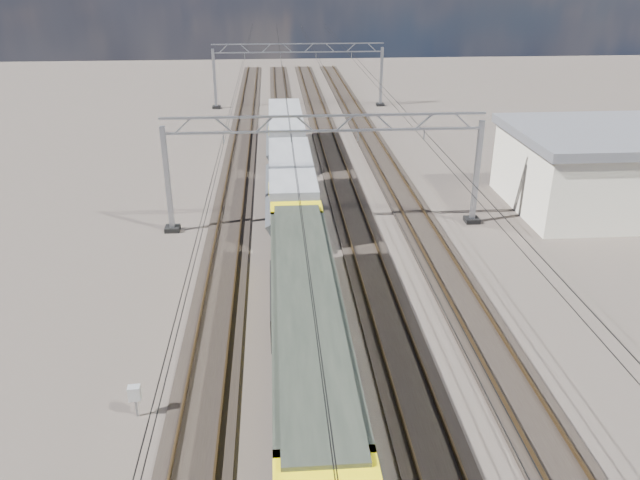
{
  "coord_description": "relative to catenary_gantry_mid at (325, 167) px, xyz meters",
  "views": [
    {
      "loc": [
        -3.05,
        -32.28,
        15.24
      ],
      "look_at": [
        -0.86,
        -3.48,
        2.4
      ],
      "focal_mm": 35.0,
      "sensor_mm": 36.0,
      "label": 1
    }
  ],
  "objects": [
    {
      "name": "track_inner_east",
      "position": [
        2.0,
        -4.0,
        -3.83
      ],
      "size": [
        2.6,
        140.0,
        0.3
      ],
      "color": "black",
      "rests_on": "ground"
    },
    {
      "name": "overhead_wires",
      "position": [
        -0.0,
        4.0,
        1.84
      ],
      "size": [
        12.03,
        140.0,
        0.53
      ],
      "color": "black",
      "rests_on": "ground"
    },
    {
      "name": "catenary_gantry_mid",
      "position": [
        0.0,
        0.0,
        0.0
      ],
      "size": [
        19.9,
        0.9,
        7.11
      ],
      "color": "gray",
      "rests_on": "ground"
    },
    {
      "name": "ground",
      "position": [
        -0.0,
        -4.0,
        -3.91
      ],
      "size": [
        160.0,
        160.0,
        0.0
      ],
      "primitive_type": "plane",
      "color": "#2A241F",
      "rests_on": "ground"
    },
    {
      "name": "track_outer_east",
      "position": [
        6.0,
        -4.0,
        -3.83
      ],
      "size": [
        2.6,
        140.0,
        0.3
      ],
      "color": "black",
      "rests_on": "ground"
    },
    {
      "name": "catenary_gantry_far",
      "position": [
        0.0,
        36.0,
        0.0
      ],
      "size": [
        19.9,
        0.9,
        7.11
      ],
      "color": "gray",
      "rests_on": "ground"
    },
    {
      "name": "locomotive",
      "position": [
        -2.0,
        -15.63,
        -1.58
      ],
      "size": [
        2.76,
        21.1,
        3.62
      ],
      "color": "black",
      "rests_on": "ground"
    },
    {
      "name": "track_loco",
      "position": [
        -2.0,
        -4.0,
        -3.83
      ],
      "size": [
        2.6,
        140.0,
        0.3
      ],
      "color": "black",
      "rests_on": "ground"
    },
    {
      "name": "hopper_wagon_mid",
      "position": [
        -2.0,
        16.27,
        -1.67
      ],
      "size": [
        3.38,
        13.0,
        3.25
      ],
      "color": "black",
      "rests_on": "ground"
    },
    {
      "name": "trackside_cabinet",
      "position": [
        -8.36,
        -17.5,
        -2.9
      ],
      "size": [
        0.46,
        0.36,
        1.32
      ],
      "rotation": [
        0.0,
        0.0,
        0.06
      ],
      "color": "gray",
      "rests_on": "ground"
    },
    {
      "name": "hopper_wagon_lead",
      "position": [
        -2.0,
        2.07,
        -1.67
      ],
      "size": [
        3.38,
        13.0,
        3.25
      ],
      "color": "black",
      "rests_on": "ground"
    },
    {
      "name": "track_outer_west",
      "position": [
        -6.0,
        -4.0,
        -3.83
      ],
      "size": [
        2.6,
        140.0,
        0.3
      ],
      "color": "black",
      "rests_on": "ground"
    }
  ]
}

